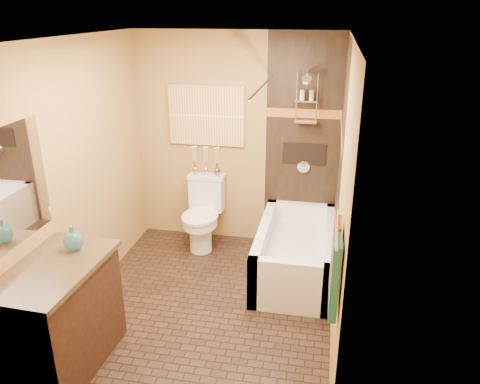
% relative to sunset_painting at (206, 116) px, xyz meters
% --- Properties ---
extents(floor, '(3.00, 3.00, 0.00)m').
position_rel_sunset_painting_xyz_m(floor, '(0.35, -1.48, -1.55)').
color(floor, black).
rests_on(floor, ground).
extents(wall_left, '(0.02, 3.00, 2.50)m').
position_rel_sunset_painting_xyz_m(wall_left, '(-0.85, -1.48, -0.30)').
color(wall_left, '#A67940').
rests_on(wall_left, floor).
extents(wall_right, '(0.02, 3.00, 2.50)m').
position_rel_sunset_painting_xyz_m(wall_right, '(1.55, -1.48, -0.30)').
color(wall_right, '#A67940').
rests_on(wall_right, floor).
extents(wall_back, '(2.40, 0.02, 2.50)m').
position_rel_sunset_painting_xyz_m(wall_back, '(0.35, 0.02, -0.30)').
color(wall_back, '#A67940').
rests_on(wall_back, floor).
extents(wall_front, '(2.40, 0.02, 2.50)m').
position_rel_sunset_painting_xyz_m(wall_front, '(0.35, -2.98, -0.30)').
color(wall_front, '#A67940').
rests_on(wall_front, floor).
extents(ceiling, '(3.00, 3.00, 0.00)m').
position_rel_sunset_painting_xyz_m(ceiling, '(0.35, -1.48, 0.95)').
color(ceiling, silver).
rests_on(ceiling, wall_back).
extents(alcove_tile_back, '(0.85, 0.01, 2.50)m').
position_rel_sunset_painting_xyz_m(alcove_tile_back, '(1.12, 0.01, -0.30)').
color(alcove_tile_back, black).
rests_on(alcove_tile_back, wall_back).
extents(alcove_tile_right, '(0.01, 1.50, 2.50)m').
position_rel_sunset_painting_xyz_m(alcove_tile_right, '(1.54, -0.73, -0.30)').
color(alcove_tile_right, black).
rests_on(alcove_tile_right, wall_right).
extents(mosaic_band_back, '(0.85, 0.01, 0.10)m').
position_rel_sunset_painting_xyz_m(mosaic_band_back, '(1.12, 0.00, 0.07)').
color(mosaic_band_back, '#9C4C1C').
rests_on(mosaic_band_back, alcove_tile_back).
extents(mosaic_band_right, '(0.01, 1.50, 0.10)m').
position_rel_sunset_painting_xyz_m(mosaic_band_right, '(1.53, -0.73, 0.07)').
color(mosaic_band_right, '#9C4C1C').
rests_on(mosaic_band_right, alcove_tile_right).
extents(alcove_niche, '(0.50, 0.01, 0.25)m').
position_rel_sunset_painting_xyz_m(alcove_niche, '(1.15, 0.01, -0.40)').
color(alcove_niche, black).
rests_on(alcove_niche, alcove_tile_back).
extents(shower_fixtures, '(0.24, 0.33, 1.16)m').
position_rel_sunset_painting_xyz_m(shower_fixtures, '(1.15, -0.10, 0.12)').
color(shower_fixtures, silver).
rests_on(shower_fixtures, floor).
extents(curtain_rod, '(0.03, 1.55, 0.03)m').
position_rel_sunset_painting_xyz_m(curtain_rod, '(0.75, -0.73, 0.47)').
color(curtain_rod, silver).
rests_on(curtain_rod, wall_back).
extents(towel_bar, '(0.02, 0.55, 0.02)m').
position_rel_sunset_painting_xyz_m(towel_bar, '(1.50, -2.53, -0.10)').
color(towel_bar, silver).
rests_on(towel_bar, wall_right).
extents(towel_teal, '(0.05, 0.22, 0.52)m').
position_rel_sunset_painting_xyz_m(towel_teal, '(1.51, -2.66, -0.37)').
color(towel_teal, '#1D625B').
rests_on(towel_teal, towel_bar).
extents(towel_rust, '(0.05, 0.22, 0.52)m').
position_rel_sunset_painting_xyz_m(towel_rust, '(1.51, -2.40, -0.37)').
color(towel_rust, maroon).
rests_on(towel_rust, towel_bar).
extents(sunset_painting, '(0.90, 0.04, 0.70)m').
position_rel_sunset_painting_xyz_m(sunset_painting, '(0.00, 0.00, 0.00)').
color(sunset_painting, orange).
rests_on(sunset_painting, wall_back).
extents(vanity_mirror, '(0.01, 1.00, 0.90)m').
position_rel_sunset_painting_xyz_m(vanity_mirror, '(-0.84, -2.48, -0.05)').
color(vanity_mirror, white).
rests_on(vanity_mirror, wall_left).
extents(bathtub, '(0.80, 1.50, 0.55)m').
position_rel_sunset_painting_xyz_m(bathtub, '(1.15, -0.73, -1.33)').
color(bathtub, white).
rests_on(bathtub, floor).
extents(toilet, '(0.43, 0.64, 0.85)m').
position_rel_sunset_painting_xyz_m(toilet, '(0.00, -0.28, -1.12)').
color(toilet, white).
rests_on(toilet, floor).
extents(vanity, '(0.67, 1.06, 0.92)m').
position_rel_sunset_painting_xyz_m(vanity, '(-0.57, -2.48, -1.09)').
color(vanity, black).
rests_on(vanity, floor).
extents(teal_bottle, '(0.20, 0.20, 0.25)m').
position_rel_sunset_painting_xyz_m(teal_bottle, '(-0.53, -2.20, -0.53)').
color(teal_bottle, '#2A6D80').
rests_on(teal_bottle, vanity).
extents(bud_vases, '(0.34, 0.07, 0.34)m').
position_rel_sunset_painting_xyz_m(bud_vases, '(-0.00, -0.09, -0.52)').
color(bud_vases, gold).
rests_on(bud_vases, toilet).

